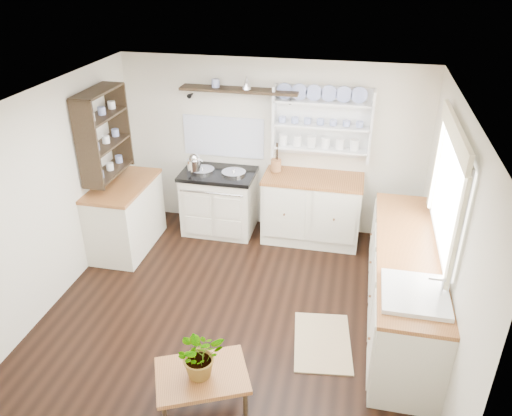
{
  "coord_description": "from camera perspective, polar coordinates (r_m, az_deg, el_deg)",
  "views": [
    {
      "loc": [
        1.1,
        -4.22,
        3.5
      ],
      "look_at": [
        0.14,
        0.25,
        1.1
      ],
      "focal_mm": 35.0,
      "sensor_mm": 36.0,
      "label": 1
    }
  ],
  "objects": [
    {
      "name": "floor_rug",
      "position": [
        5.18,
        7.59,
        -14.94
      ],
      "size": [
        0.65,
        0.91,
        0.02
      ],
      "primitive_type": "cube",
      "rotation": [
        0.0,
        0.0,
        0.13
      ],
      "color": "#998259",
      "rests_on": "floor"
    },
    {
      "name": "belfast_sink",
      "position": [
        4.51,
        17.51,
        -10.54
      ],
      "size": [
        0.55,
        0.6,
        0.45
      ],
      "color": "white",
      "rests_on": "right_cabinets"
    },
    {
      "name": "wall_back",
      "position": [
        6.64,
        1.8,
        6.98
      ],
      "size": [
        4.0,
        0.02,
        2.3
      ],
      "primitive_type": "cube",
      "color": "beige",
      "rests_on": "ground"
    },
    {
      "name": "high_shelf",
      "position": [
        6.38,
        -1.94,
        13.25
      ],
      "size": [
        1.5,
        0.29,
        0.16
      ],
      "color": "black",
      "rests_on": "wall_back"
    },
    {
      "name": "floor",
      "position": [
        5.59,
        -2.0,
        -11.08
      ],
      "size": [
        4.0,
        3.8,
        0.01
      ],
      "primitive_type": "cube",
      "color": "black",
      "rests_on": "ground"
    },
    {
      "name": "wall_left",
      "position": [
        5.74,
        -21.98,
        1.39
      ],
      "size": [
        0.02,
        3.8,
        2.3
      ],
      "primitive_type": "cube",
      "color": "beige",
      "rests_on": "ground"
    },
    {
      "name": "potted_plant",
      "position": [
        4.17,
        -6.39,
        -16.26
      ],
      "size": [
        0.51,
        0.5,
        0.43
      ],
      "primitive_type": "imported",
      "rotation": [
        0.0,
        0.0,
        0.62
      ],
      "color": "#3F7233",
      "rests_on": "center_table"
    },
    {
      "name": "back_cabinets",
      "position": [
        6.58,
        6.37,
        0.02
      ],
      "size": [
        1.27,
        0.63,
        0.9
      ],
      "color": "beige",
      "rests_on": "floor"
    },
    {
      "name": "right_cabinets",
      "position": [
        5.31,
        16.49,
        -8.51
      ],
      "size": [
        0.62,
        2.43,
        0.9
      ],
      "color": "beige",
      "rests_on": "floor"
    },
    {
      "name": "ceiling",
      "position": [
        4.52,
        -2.48,
        12.3
      ],
      "size": [
        4.0,
        3.8,
        0.01
      ],
      "primitive_type": "cube",
      "color": "white",
      "rests_on": "wall_back"
    },
    {
      "name": "wall_right",
      "position": [
        4.91,
        21.08,
        -2.92
      ],
      "size": [
        0.02,
        3.8,
        2.3
      ],
      "primitive_type": "cube",
      "color": "beige",
      "rests_on": "ground"
    },
    {
      "name": "center_table",
      "position": [
        4.35,
        -6.21,
        -18.73
      ],
      "size": [
        0.9,
        0.79,
        0.4
      ],
      "rotation": [
        0.0,
        0.0,
        0.42
      ],
      "color": "brown",
      "rests_on": "floor"
    },
    {
      "name": "left_cabinets",
      "position": [
        6.58,
        -14.67,
        -0.8
      ],
      "size": [
        0.62,
        1.13,
        0.9
      ],
      "color": "beige",
      "rests_on": "floor"
    },
    {
      "name": "window",
      "position": [
        4.85,
        21.11,
        2.25
      ],
      "size": [
        0.08,
        1.55,
        1.22
      ],
      "color": "white",
      "rests_on": "wall_right"
    },
    {
      "name": "left_shelving",
      "position": [
        6.22,
        -17.03,
        8.2
      ],
      "size": [
        0.28,
        0.8,
        1.05
      ],
      "primitive_type": "cube",
      "color": "black",
      "rests_on": "wall_left"
    },
    {
      "name": "aga_cooker",
      "position": [
        6.78,
        -4.24,
        0.8
      ],
      "size": [
        0.97,
        0.68,
        0.9
      ],
      "color": "silver",
      "rests_on": "floor"
    },
    {
      "name": "plate_rack",
      "position": [
        6.4,
        7.6,
        9.77
      ],
      "size": [
        1.2,
        0.22,
        0.9
      ],
      "color": "white",
      "rests_on": "wall_back"
    },
    {
      "name": "kettle",
      "position": [
        6.5,
        -7.09,
        5.25
      ],
      "size": [
        0.18,
        0.18,
        0.22
      ],
      "primitive_type": null,
      "color": "silver",
      "rests_on": "aga_cooker"
    },
    {
      "name": "utensil_crock",
      "position": [
        6.49,
        2.29,
        4.91
      ],
      "size": [
        0.13,
        0.13,
        0.16
      ],
      "primitive_type": "cylinder",
      "color": "#955F36",
      "rests_on": "back_cabinets"
    }
  ]
}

